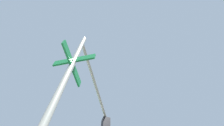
% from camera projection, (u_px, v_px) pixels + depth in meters
% --- Properties ---
extents(traffic_signal_near, '(2.28, 3.41, 6.11)m').
position_uv_depth(traffic_signal_near, '(89.00, 113.00, 3.91)').
color(traffic_signal_near, slate).
rests_on(traffic_signal_near, ground_plane).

